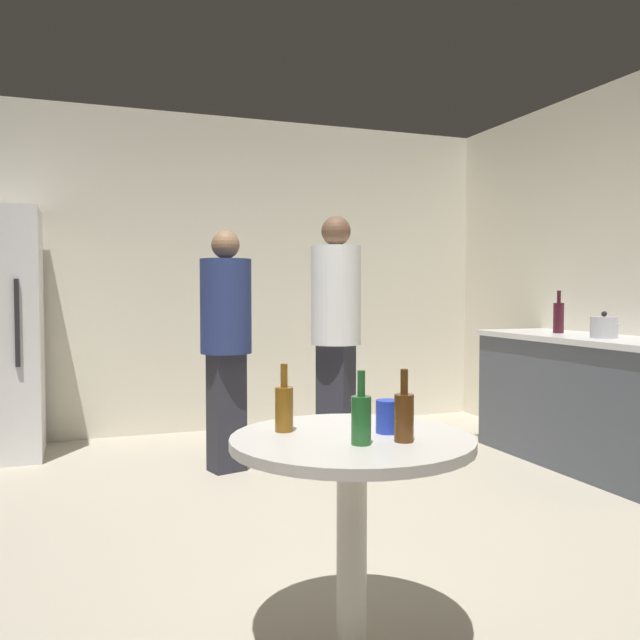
% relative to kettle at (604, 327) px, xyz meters
% --- Properties ---
extents(ground_plane, '(5.20, 5.20, 0.10)m').
position_rel_kettle_xyz_m(ground_plane, '(-2.23, -0.35, -1.02)').
color(ground_plane, '#B2A893').
extents(wall_back, '(5.32, 0.06, 2.70)m').
position_rel_kettle_xyz_m(wall_back, '(-2.23, 2.28, 0.38)').
color(wall_back, silver).
rests_on(wall_back, ground_plane).
extents(kitchen_counter, '(0.64, 1.68, 0.90)m').
position_rel_kettle_xyz_m(kitchen_counter, '(0.05, 0.23, -0.52)').
color(kitchen_counter, '#4C515B').
rests_on(kitchen_counter, ground_plane).
extents(kettle, '(0.24, 0.17, 0.18)m').
position_rel_kettle_xyz_m(kettle, '(0.00, 0.00, 0.00)').
color(kettle, '#B2B2B7').
rests_on(kettle, kitchen_counter).
extents(wine_bottle_on_counter, '(0.08, 0.08, 0.31)m').
position_rel_kettle_xyz_m(wine_bottle_on_counter, '(0.06, 0.51, 0.05)').
color(wine_bottle_on_counter, '#3F141E').
rests_on(wine_bottle_on_counter, kitchen_counter).
extents(foreground_table, '(0.80, 0.80, 0.73)m').
position_rel_kettle_xyz_m(foreground_table, '(-2.39, -1.44, -0.34)').
color(foreground_table, beige).
rests_on(foreground_table, ground_plane).
extents(beer_bottle_amber, '(0.06, 0.06, 0.23)m').
position_rel_kettle_xyz_m(beer_bottle_amber, '(-2.58, -1.30, -0.15)').
color(beer_bottle_amber, '#8C5919').
rests_on(beer_bottle_amber, foreground_table).
extents(beer_bottle_brown, '(0.06, 0.06, 0.23)m').
position_rel_kettle_xyz_m(beer_bottle_brown, '(-2.27, -1.57, -0.15)').
color(beer_bottle_brown, '#593314').
rests_on(beer_bottle_brown, foreground_table).
extents(beer_bottle_green, '(0.06, 0.06, 0.23)m').
position_rel_kettle_xyz_m(beer_bottle_green, '(-2.41, -1.56, -0.15)').
color(beer_bottle_green, '#26662D').
rests_on(beer_bottle_green, foreground_table).
extents(plastic_cup_blue, '(0.08, 0.08, 0.11)m').
position_rel_kettle_xyz_m(plastic_cup_blue, '(-2.26, -1.44, -0.18)').
color(plastic_cup_blue, blue).
rests_on(plastic_cup_blue, foreground_table).
extents(person_in_white_shirt, '(0.48, 0.48, 1.71)m').
position_rel_kettle_xyz_m(person_in_white_shirt, '(-1.58, 0.76, 0.03)').
color(person_in_white_shirt, '#2D2D38').
rests_on(person_in_white_shirt, ground_plane).
extents(person_in_navy_shirt, '(0.42, 0.42, 1.61)m').
position_rel_kettle_xyz_m(person_in_navy_shirt, '(-2.31, 0.93, -0.03)').
color(person_in_navy_shirt, '#2D2D38').
rests_on(person_in_navy_shirt, ground_plane).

